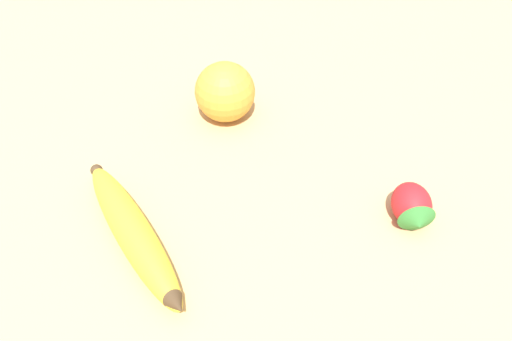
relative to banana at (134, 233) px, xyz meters
The scene contains 4 objects.
ground_plane 0.04m from the banana, 16.60° to the left, with size 3.00×3.00×0.00m, color tan.
banana is the anchor object (origin of this frame).
orange 0.23m from the banana, 122.78° to the left, with size 0.08×0.08×0.08m.
strawberry 0.29m from the banana, 61.30° to the left, with size 0.07×0.06×0.04m.
Camera 1 is at (0.29, -0.08, 0.43)m, focal length 35.00 mm.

